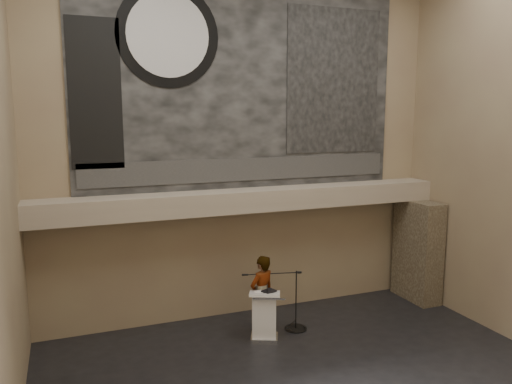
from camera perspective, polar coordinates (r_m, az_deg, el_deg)
name	(u,v)px	position (r m, az deg, el deg)	size (l,w,h in m)	color
wall_back	(244,144)	(12.14, -1.37, 5.45)	(10.00, 0.02, 8.50)	#846B54
soffit	(250,200)	(11.92, -0.69, -0.91)	(10.00, 0.80, 0.50)	gray
sprinkler_left	(185,217)	(11.47, -8.12, -2.81)	(0.04, 0.04, 0.06)	#B2893D
sprinkler_right	(321,206)	(12.71, 7.44, -1.65)	(0.04, 0.04, 0.06)	#B2893D
banner	(244,83)	(12.11, -1.35, 12.31)	(8.00, 0.05, 5.00)	black
banner_text_strip	(245,169)	(12.13, -1.25, 2.60)	(7.76, 0.02, 0.55)	#2E2E2E
banner_clock_rim	(168,35)	(11.69, -10.02, 17.23)	(2.30, 2.30, 0.02)	black
banner_clock_face	(168,35)	(11.67, -10.00, 17.24)	(1.84, 1.84, 0.02)	silver
banner_building_print	(334,81)	(13.09, 8.88, 12.40)	(2.60, 0.02, 3.60)	black
banner_brick_print	(95,94)	(11.36, -17.91, 10.59)	(1.10, 0.02, 3.20)	black
stone_pier	(418,250)	(14.19, 17.99, -6.36)	(0.60, 1.40, 2.70)	#45392A
lectern	(264,316)	(11.40, 0.96, -13.96)	(0.81, 0.71, 1.13)	silver
binder	(269,291)	(11.22, 1.48, -11.26)	(0.28, 0.23, 0.04)	black
papers	(261,293)	(11.16, 0.58, -11.44)	(0.20, 0.28, 0.01)	white
speaker_person	(262,295)	(11.59, 0.67, -11.65)	(0.67, 0.44, 1.83)	silver
mic_stand	(294,320)	(12.06, 4.34, -14.42)	(1.49, 0.56, 1.41)	black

